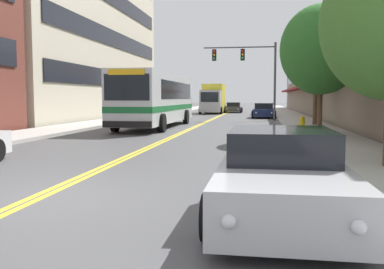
{
  "coord_description": "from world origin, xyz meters",
  "views": [
    {
      "loc": [
        4.03,
        -7.25,
        1.82
      ],
      "look_at": [
        -1.26,
        26.02,
        -1.06
      ],
      "focal_mm": 40.0,
      "sensor_mm": 36.0,
      "label": 1
    }
  ],
  "objects_px": {
    "street_tree_right_far": "(316,67)",
    "car_champagne_parked_right_mid": "(262,109)",
    "city_bus": "(157,97)",
    "car_charcoal_parked_left_mid": "(169,111)",
    "car_dark_grey_moving_lead": "(234,108)",
    "fire_hydrant": "(302,125)",
    "car_navy_parked_right_far": "(264,111)",
    "box_truck": "(213,99)",
    "traffic_signal_mast": "(250,65)",
    "street_tree_right_mid": "(321,50)",
    "car_silver_parked_right_foreground": "(281,175)"
  },
  "relations": [
    {
      "from": "fire_hydrant",
      "to": "car_navy_parked_right_far",
      "type": "bearing_deg",
      "value": 94.56
    },
    {
      "from": "box_truck",
      "to": "fire_hydrant",
      "type": "distance_m",
      "value": 31.53
    },
    {
      "from": "city_bus",
      "to": "street_tree_right_far",
      "type": "xyz_separation_m",
      "value": [
        9.85,
        1.46,
        1.89
      ]
    },
    {
      "from": "car_silver_parked_right_foreground",
      "to": "street_tree_right_mid",
      "type": "bearing_deg",
      "value": 79.86
    },
    {
      "from": "car_charcoal_parked_left_mid",
      "to": "fire_hydrant",
      "type": "height_order",
      "value": "car_charcoal_parked_left_mid"
    },
    {
      "from": "car_champagne_parked_right_mid",
      "to": "street_tree_right_far",
      "type": "xyz_separation_m",
      "value": [
        3.16,
        -20.02,
        3.19
      ]
    },
    {
      "from": "car_charcoal_parked_left_mid",
      "to": "car_dark_grey_moving_lead",
      "type": "bearing_deg",
      "value": 70.78
    },
    {
      "from": "car_silver_parked_right_foreground",
      "to": "street_tree_right_mid",
      "type": "relative_size",
      "value": 0.86
    },
    {
      "from": "car_silver_parked_right_foreground",
      "to": "street_tree_right_mid",
      "type": "distance_m",
      "value": 13.25
    },
    {
      "from": "city_bus",
      "to": "street_tree_right_far",
      "type": "distance_m",
      "value": 10.14
    },
    {
      "from": "box_truck",
      "to": "traffic_signal_mast",
      "type": "xyz_separation_m",
      "value": [
        4.65,
        -15.3,
        2.74
      ]
    },
    {
      "from": "traffic_signal_mast",
      "to": "fire_hydrant",
      "type": "relative_size",
      "value": 7.35
    },
    {
      "from": "street_tree_right_mid",
      "to": "traffic_signal_mast",
      "type": "bearing_deg",
      "value": 102.2
    },
    {
      "from": "city_bus",
      "to": "box_truck",
      "type": "xyz_separation_m",
      "value": [
        0.94,
        24.36,
        -0.12
      ]
    },
    {
      "from": "car_champagne_parked_right_mid",
      "to": "box_truck",
      "type": "xyz_separation_m",
      "value": [
        -5.76,
        2.88,
        1.18
      ]
    },
    {
      "from": "car_navy_parked_right_far",
      "to": "car_dark_grey_moving_lead",
      "type": "xyz_separation_m",
      "value": [
        -3.6,
        14.1,
        -0.04
      ]
    },
    {
      "from": "street_tree_right_mid",
      "to": "street_tree_right_far",
      "type": "xyz_separation_m",
      "value": [
        0.82,
        8.34,
        -0.17
      ]
    },
    {
      "from": "car_dark_grey_moving_lead",
      "to": "street_tree_right_far",
      "type": "distance_m",
      "value": 27.08
    },
    {
      "from": "city_bus",
      "to": "car_silver_parked_right_foreground",
      "type": "height_order",
      "value": "city_bus"
    },
    {
      "from": "fire_hydrant",
      "to": "street_tree_right_far",
      "type": "bearing_deg",
      "value": 78.98
    },
    {
      "from": "car_charcoal_parked_left_mid",
      "to": "street_tree_right_mid",
      "type": "distance_m",
      "value": 22.78
    },
    {
      "from": "car_navy_parked_right_far",
      "to": "box_truck",
      "type": "height_order",
      "value": "box_truck"
    },
    {
      "from": "car_silver_parked_right_foreground",
      "to": "street_tree_right_far",
      "type": "bearing_deg",
      "value": 81.64
    },
    {
      "from": "street_tree_right_far",
      "to": "car_champagne_parked_right_mid",
      "type": "bearing_deg",
      "value": 98.96
    },
    {
      "from": "city_bus",
      "to": "car_charcoal_parked_left_mid",
      "type": "bearing_deg",
      "value": 98.71
    },
    {
      "from": "traffic_signal_mast",
      "to": "street_tree_right_mid",
      "type": "xyz_separation_m",
      "value": [
        3.45,
        -15.94,
        -0.56
      ]
    },
    {
      "from": "car_champagne_parked_right_mid",
      "to": "fire_hydrant",
      "type": "distance_m",
      "value": 27.79
    },
    {
      "from": "street_tree_right_far",
      "to": "car_navy_parked_right_far",
      "type": "bearing_deg",
      "value": 104.43
    },
    {
      "from": "city_bus",
      "to": "car_dark_grey_moving_lead",
      "type": "height_order",
      "value": "city_bus"
    },
    {
      "from": "city_bus",
      "to": "car_silver_parked_right_foreground",
      "type": "distance_m",
      "value": 20.69
    },
    {
      "from": "box_truck",
      "to": "street_tree_right_far",
      "type": "relative_size",
      "value": 1.41
    },
    {
      "from": "traffic_signal_mast",
      "to": "car_champagne_parked_right_mid",
      "type": "bearing_deg",
      "value": 84.88
    },
    {
      "from": "car_silver_parked_right_foreground",
      "to": "box_truck",
      "type": "bearing_deg",
      "value": 97.57
    },
    {
      "from": "car_champagne_parked_right_mid",
      "to": "street_tree_right_mid",
      "type": "bearing_deg",
      "value": -85.3
    },
    {
      "from": "car_navy_parked_right_far",
      "to": "street_tree_right_far",
      "type": "relative_size",
      "value": 0.86
    },
    {
      "from": "car_champagne_parked_right_mid",
      "to": "box_truck",
      "type": "relative_size",
      "value": 0.61
    },
    {
      "from": "box_truck",
      "to": "city_bus",
      "type": "bearing_deg",
      "value": -92.2
    },
    {
      "from": "car_champagne_parked_right_mid",
      "to": "traffic_signal_mast",
      "type": "xyz_separation_m",
      "value": [
        -1.11,
        -12.42,
        3.91
      ]
    },
    {
      "from": "car_dark_grey_moving_lead",
      "to": "fire_hydrant",
      "type": "relative_size",
      "value": 5.63
    },
    {
      "from": "box_truck",
      "to": "traffic_signal_mast",
      "type": "height_order",
      "value": "traffic_signal_mast"
    },
    {
      "from": "car_dark_grey_moving_lead",
      "to": "fire_hydrant",
      "type": "xyz_separation_m",
      "value": [
        5.17,
        -33.78,
        -0.01
      ]
    },
    {
      "from": "city_bus",
      "to": "box_truck",
      "type": "relative_size",
      "value": 1.67
    },
    {
      "from": "box_truck",
      "to": "street_tree_right_far",
      "type": "distance_m",
      "value": 24.65
    },
    {
      "from": "city_bus",
      "to": "box_truck",
      "type": "height_order",
      "value": "box_truck"
    },
    {
      "from": "car_dark_grey_moving_lead",
      "to": "street_tree_right_mid",
      "type": "distance_m",
      "value": 35.05
    },
    {
      "from": "car_champagne_parked_right_mid",
      "to": "fire_hydrant",
      "type": "bearing_deg",
      "value": -86.6
    },
    {
      "from": "car_silver_parked_right_foreground",
      "to": "car_champagne_parked_right_mid",
      "type": "xyz_separation_m",
      "value": [
        -0.07,
        40.99,
        -0.05
      ]
    },
    {
      "from": "box_truck",
      "to": "fire_hydrant",
      "type": "xyz_separation_m",
      "value": [
        7.41,
        -30.63,
        -1.16
      ]
    },
    {
      "from": "car_dark_grey_moving_lead",
      "to": "traffic_signal_mast",
      "type": "height_order",
      "value": "traffic_signal_mast"
    },
    {
      "from": "street_tree_right_mid",
      "to": "car_silver_parked_right_foreground",
      "type": "bearing_deg",
      "value": -100.14
    }
  ]
}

